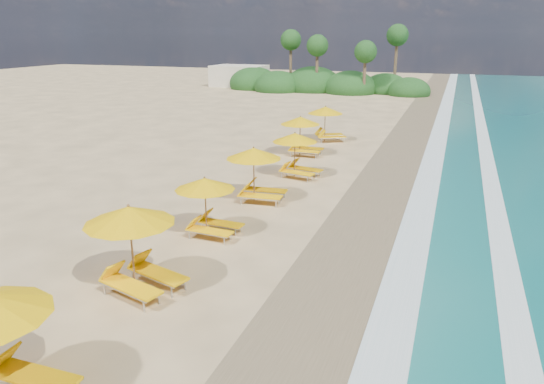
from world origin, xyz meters
TOP-DOWN VIEW (x-y plane):
  - ground at (0.00, 0.00)m, footprint 160.00×160.00m
  - wet_sand at (4.00, 0.00)m, footprint 4.00×160.00m
  - surf_foam at (6.70, 0.00)m, footprint 4.00×160.00m
  - station_2 at (-1.69, -6.74)m, footprint 3.28×3.19m
  - station_3 at (-1.63, -2.19)m, footprint 2.51×2.35m
  - station_4 at (-1.44, 2.17)m, footprint 2.78×2.60m
  - station_5 at (-0.94, 6.54)m, footprint 2.88×2.77m
  - station_6 at (-2.07, 11.30)m, footprint 2.61×2.41m
  - station_7 at (-1.69, 15.95)m, footprint 3.23×3.23m
  - treeline at (-9.94, 45.51)m, footprint 25.80×8.80m
  - beach_building at (-22.00, 48.00)m, footprint 7.00×5.00m

SIDE VIEW (x-z plane):
  - ground at x=0.00m, z-range 0.00..0.00m
  - wet_sand at x=4.00m, z-range 0.00..0.01m
  - surf_foam at x=6.70m, z-range 0.02..0.03m
  - treeline at x=-9.94m, z-range -3.87..5.86m
  - station_3 at x=-1.63m, z-range 0.14..2.38m
  - station_5 at x=-0.94m, z-range 0.14..2.50m
  - station_6 at x=-2.07m, z-range 0.15..2.57m
  - station_7 at x=-1.69m, z-range 0.15..2.59m
  - station_4 at x=-1.44m, z-range 0.15..2.62m
  - beach_building at x=-22.00m, z-range 0.00..2.80m
  - station_2 at x=-1.69m, z-range 0.16..2.78m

